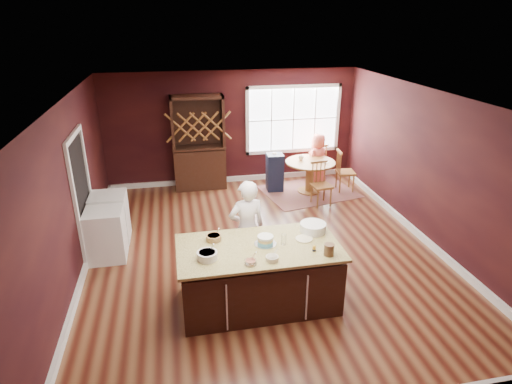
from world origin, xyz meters
TOP-DOWN VIEW (x-y plane):
  - room_shell at (0.00, 0.00)m, footprint 7.00×7.00m
  - window at (1.50, 3.47)m, footprint 2.36×0.10m
  - doorway at (-2.97, 0.60)m, footprint 0.08×1.26m
  - kitchen_island at (-0.37, -1.42)m, footprint 2.24×1.17m
  - dining_table at (1.64, 2.43)m, footprint 1.14×1.14m
  - baker at (-0.39, -0.63)m, footprint 0.63×0.46m
  - layer_cake at (-0.26, -1.38)m, footprint 0.31×0.31m
  - bowl_blue at (-1.09, -1.61)m, footprint 0.27×0.27m
  - bowl_yellow at (-0.95, -1.13)m, footprint 0.22×0.22m
  - bowl_pink at (-0.56, -1.84)m, footprint 0.16×0.16m
  - bowl_olive at (-0.27, -1.81)m, footprint 0.17×0.17m
  - drinking_glass at (-0.02, -1.43)m, footprint 0.08×0.08m
  - dinner_plate at (0.30, -1.35)m, footprint 0.24×0.24m
  - white_tub at (0.50, -1.15)m, footprint 0.38×0.38m
  - stoneware_crock at (0.50, -1.82)m, footprint 0.13×0.13m
  - toy_figurine at (0.34, -1.69)m, footprint 0.05×0.05m
  - rug at (1.64, 2.43)m, footprint 2.32×1.95m
  - chair_east at (2.49, 2.36)m, footprint 0.44×0.46m
  - chair_south at (1.66, 1.68)m, footprint 0.45×0.44m
  - chair_north at (2.06, 3.17)m, footprint 0.50×0.49m
  - seated_woman at (1.99, 2.91)m, footprint 0.73×0.68m
  - high_chair at (0.87, 2.70)m, footprint 0.39×0.39m
  - toddler at (0.89, 2.78)m, footprint 0.18×0.14m
  - table_plate at (1.93, 2.33)m, footprint 0.20×0.20m
  - table_cup at (1.46, 2.60)m, footprint 0.13×0.13m
  - hutch at (-0.83, 3.22)m, footprint 1.20×0.50m
  - washer at (-2.64, 0.28)m, footprint 0.61×0.59m
  - dryer at (-2.64, 0.92)m, footprint 0.63×0.60m

SIDE VIEW (x-z plane):
  - rug at x=1.64m, z-range 0.00..0.01m
  - kitchen_island at x=-0.37m, z-range -0.02..0.90m
  - washer at x=-2.64m, z-range 0.00..0.89m
  - dryer at x=-2.64m, z-range 0.00..0.91m
  - high_chair at x=0.87m, z-range 0.00..0.92m
  - chair_north at x=2.06m, z-range 0.00..0.96m
  - chair_south at x=1.66m, z-range 0.00..0.97m
  - chair_east at x=2.49m, z-range 0.00..1.00m
  - dining_table at x=1.64m, z-range 0.16..0.91m
  - seated_woman at x=1.99m, z-range 0.00..1.25m
  - table_plate at x=1.93m, z-range 0.75..0.77m
  - baker at x=-0.39m, z-range 0.00..1.59m
  - table_cup at x=1.46m, z-range 0.75..0.85m
  - toddler at x=0.89m, z-range 0.68..0.94m
  - dinner_plate at x=0.30m, z-range 0.92..0.94m
  - bowl_pink at x=-0.56m, z-range 0.92..0.98m
  - bowl_olive at x=-0.27m, z-range 0.92..0.98m
  - bowl_yellow at x=-0.95m, z-range 0.92..1.00m
  - toy_figurine at x=0.34m, z-range 0.92..1.01m
  - bowl_blue at x=-1.09m, z-range 0.92..1.02m
  - layer_cake at x=-0.26m, z-range 0.92..1.05m
  - white_tub at x=0.50m, z-range 0.92..1.05m
  - drinking_glass at x=-0.02m, z-range 0.92..1.07m
  - stoneware_crock at x=0.50m, z-range 0.92..1.08m
  - doorway at x=-2.97m, z-range -0.04..2.09m
  - hutch at x=-0.83m, z-range 0.00..2.20m
  - room_shell at x=0.00m, z-range -2.15..4.85m
  - window at x=1.50m, z-range 0.67..2.33m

